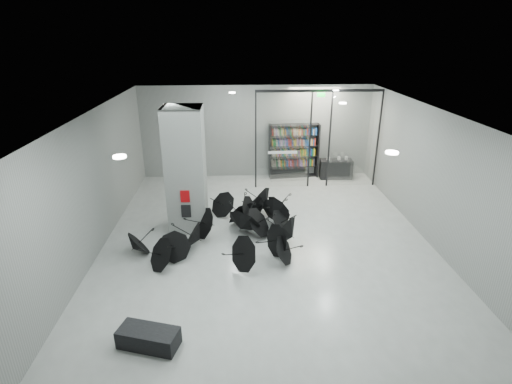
{
  "coord_description": "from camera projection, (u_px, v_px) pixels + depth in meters",
  "views": [
    {
      "loc": [
        -0.9,
        -9.93,
        6.05
      ],
      "look_at": [
        -0.3,
        1.5,
        1.4
      ],
      "focal_mm": 27.69,
      "sensor_mm": 36.0,
      "label": 1
    }
  ],
  "objects": [
    {
      "name": "umbrella_cluster",
      "position": [
        243.0,
        228.0,
        12.44
      ],
      "size": [
        5.82,
        5.02,
        1.34
      ],
      "color": "black",
      "rests_on": "ground"
    },
    {
      "name": "fire_cabinet",
      "position": [
        185.0,
        196.0,
        12.16
      ],
      "size": [
        0.28,
        0.04,
        0.38
      ],
      "primitive_type": "cube",
      "color": "#A50A07",
      "rests_on": "column"
    },
    {
      "name": "glass_partition",
      "position": [
        317.0,
        136.0,
        15.9
      ],
      "size": [
        5.06,
        0.08,
        4.0
      ],
      "color": "silver",
      "rests_on": "ground"
    },
    {
      "name": "exit_sign",
      "position": [
        321.0,
        95.0,
        15.1
      ],
      "size": [
        0.3,
        0.06,
        0.15
      ],
      "primitive_type": "cube",
      "color": "#0CE533",
      "rests_on": "room"
    },
    {
      "name": "bookshelf",
      "position": [
        294.0,
        151.0,
        17.39
      ],
      "size": [
        2.2,
        0.69,
        2.38
      ],
      "primitive_type": null,
      "rotation": [
        0.0,
        0.0,
        0.12
      ],
      "color": "black",
      "rests_on": "ground"
    },
    {
      "name": "info_panel",
      "position": [
        186.0,
        211.0,
        12.35
      ],
      "size": [
        0.3,
        0.03,
        0.42
      ],
      "primitive_type": "cube",
      "color": "black",
      "rests_on": "column"
    },
    {
      "name": "room",
      "position": [
        270.0,
        163.0,
        10.44
      ],
      "size": [
        14.0,
        14.02,
        4.01
      ],
      "color": "gray",
      "rests_on": "ground"
    },
    {
      "name": "column",
      "position": [
        186.0,
        170.0,
        12.49
      ],
      "size": [
        1.2,
        1.2,
        4.0
      ],
      "primitive_type": "cube",
      "color": "slate",
      "rests_on": "ground"
    },
    {
      "name": "shop_counter",
      "position": [
        336.0,
        169.0,
        17.47
      ],
      "size": [
        1.43,
        0.64,
        0.84
      ],
      "primitive_type": "cube",
      "rotation": [
        0.0,
        0.0,
        -0.06
      ],
      "color": "black",
      "rests_on": "ground"
    },
    {
      "name": "bench",
      "position": [
        149.0,
        338.0,
        8.14
      ],
      "size": [
        1.34,
        0.87,
        0.4
      ],
      "primitive_type": "cube",
      "rotation": [
        0.0,
        0.0,
        -0.29
      ],
      "color": "black",
      "rests_on": "ground"
    }
  ]
}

